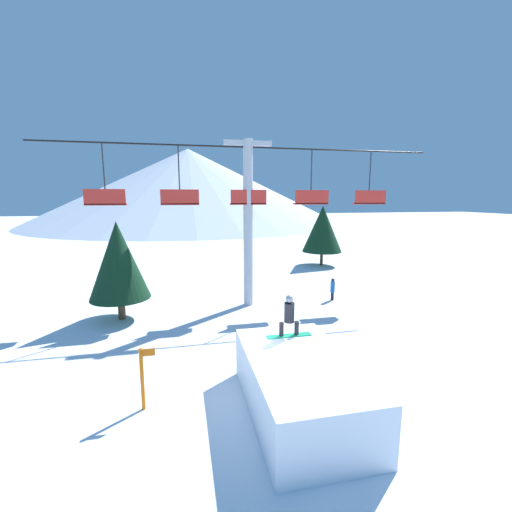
{
  "coord_description": "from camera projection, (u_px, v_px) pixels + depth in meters",
  "views": [
    {
      "loc": [
        -2.02,
        -8.7,
        5.57
      ],
      "look_at": [
        0.86,
        4.39,
        3.29
      ],
      "focal_mm": 24.0,
      "sensor_mm": 36.0,
      "label": 1
    }
  ],
  "objects": [
    {
      "name": "snowboarder",
      "position": [
        289.0,
        316.0,
        10.12
      ],
      "size": [
        1.35,
        0.3,
        1.28
      ],
      "color": "#1E9E6B",
      "rests_on": "snow_ramp"
    },
    {
      "name": "snow_ramp",
      "position": [
        300.0,
        386.0,
        8.89
      ],
      "size": [
        2.61,
        4.66,
        1.49
      ],
      "color": "white",
      "rests_on": "ground_plane"
    },
    {
      "name": "mountain_ridge",
      "position": [
        189.0,
        186.0,
        75.67
      ],
      "size": [
        66.8,
        66.8,
        16.12
      ],
      "color": "silver",
      "rests_on": "ground_plane"
    },
    {
      "name": "trail_marker",
      "position": [
        143.0,
        377.0,
        8.99
      ],
      "size": [
        0.41,
        0.1,
        1.72
      ],
      "color": "orange",
      "rests_on": "ground_plane"
    },
    {
      "name": "pine_tree_far",
      "position": [
        322.0,
        229.0,
        28.21
      ],
      "size": [
        3.25,
        3.25,
        4.96
      ],
      "color": "#4C3823",
      "rests_on": "ground_plane"
    },
    {
      "name": "ground_plane",
      "position": [
        260.0,
        396.0,
        9.74
      ],
      "size": [
        220.0,
        220.0,
        0.0
      ],
      "primitive_type": "plane",
      "color": "white"
    },
    {
      "name": "distant_skier",
      "position": [
        333.0,
        288.0,
        18.77
      ],
      "size": [
        0.24,
        0.24,
        1.23
      ],
      "color": "black",
      "rests_on": "ground_plane"
    },
    {
      "name": "chairlift",
      "position": [
        248.0,
        211.0,
        17.26
      ],
      "size": [
        19.69,
        0.48,
        8.42
      ],
      "color": "#B2B2B7",
      "rests_on": "ground_plane"
    },
    {
      "name": "pine_tree_near",
      "position": [
        118.0,
        261.0,
        15.5
      ],
      "size": [
        2.69,
        2.69,
        4.55
      ],
      "color": "#4C3823",
      "rests_on": "ground_plane"
    }
  ]
}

